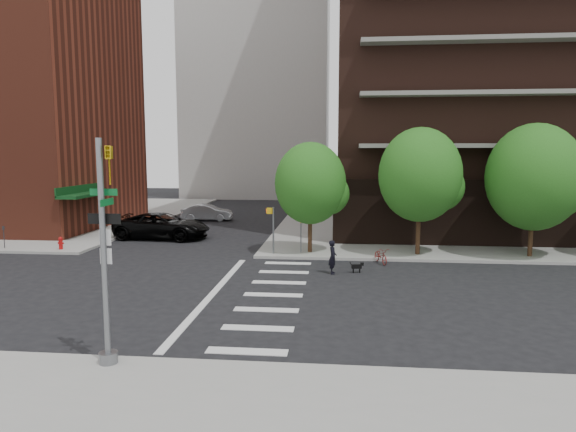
# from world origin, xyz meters

# --- Properties ---
(ground) EXTENTS (120.00, 120.00, 0.00)m
(ground) POSITION_xyz_m (0.00, 0.00, 0.00)
(ground) COLOR black
(ground) RESTS_ON ground
(sidewalk_ne) EXTENTS (39.00, 33.00, 0.15)m
(sidewalk_ne) POSITION_xyz_m (20.50, 23.50, 0.07)
(sidewalk_ne) COLOR gray
(sidewalk_ne) RESTS_ON ground
(sidewalk_nw) EXTENTS (31.00, 33.00, 0.15)m
(sidewalk_nw) POSITION_xyz_m (-24.50, 23.50, 0.07)
(sidewalk_nw) COLOR gray
(sidewalk_nw) RESTS_ON ground
(crosswalk) EXTENTS (3.85, 13.00, 0.01)m
(crosswalk) POSITION_xyz_m (2.21, -0.00, 0.01)
(crosswalk) COLOR silver
(crosswalk) RESTS_ON ground
(tree_a) EXTENTS (4.00, 4.00, 5.90)m
(tree_a) POSITION_xyz_m (4.00, 8.50, 4.04)
(tree_a) COLOR #301E11
(tree_a) RESTS_ON sidewalk_ne
(tree_b) EXTENTS (4.50, 4.50, 6.65)m
(tree_b) POSITION_xyz_m (10.00, 8.50, 4.54)
(tree_b) COLOR #301E11
(tree_b) RESTS_ON sidewalk_ne
(tree_c) EXTENTS (5.00, 5.00, 6.80)m
(tree_c) POSITION_xyz_m (16.00, 8.50, 4.45)
(tree_c) COLOR #301E11
(tree_c) RESTS_ON sidewalk_ne
(traffic_signal) EXTENTS (0.90, 0.75, 6.00)m
(traffic_signal) POSITION_xyz_m (-0.47, -7.49, 2.70)
(traffic_signal) COLOR slate
(traffic_signal) RESTS_ON sidewalk_s
(pedestrian_signal) EXTENTS (2.18, 0.67, 2.60)m
(pedestrian_signal) POSITION_xyz_m (2.32, 7.92, 1.85)
(pedestrian_signal) COLOR slate
(pedestrian_signal) RESTS_ON sidewalk_ne
(fire_hydrant) EXTENTS (0.24, 0.24, 0.73)m
(fire_hydrant) POSITION_xyz_m (-10.50, 7.80, 0.55)
(fire_hydrant) COLOR #A50C0C
(fire_hydrant) RESTS_ON sidewalk_nw
(parking_meter) EXTENTS (0.10, 0.08, 1.32)m
(parking_meter) POSITION_xyz_m (-14.00, 7.80, 0.96)
(parking_meter) COLOR black
(parking_meter) RESTS_ON sidewalk_nw
(parked_car_black) EXTENTS (3.33, 6.46, 1.74)m
(parked_car_black) POSITION_xyz_m (-6.14, 12.78, 0.87)
(parked_car_black) COLOR black
(parked_car_black) RESTS_ON ground
(parked_car_maroon) EXTENTS (2.46, 5.14, 1.45)m
(parked_car_maroon) POSITION_xyz_m (-7.01, 14.81, 0.72)
(parked_car_maroon) COLOR #3B180E
(parked_car_maroon) RESTS_ON ground
(parked_car_silver) EXTENTS (1.73, 4.33, 1.40)m
(parked_car_silver) POSITION_xyz_m (-5.50, 22.03, 0.70)
(parked_car_silver) COLOR #ABAFB4
(parked_car_silver) RESTS_ON ground
(scooter) EXTENTS (1.01, 1.67, 0.83)m
(scooter) POSITION_xyz_m (7.83, 6.50, 0.41)
(scooter) COLOR maroon
(scooter) RESTS_ON ground
(dog_walker) EXTENTS (0.60, 0.41, 1.61)m
(dog_walker) POSITION_xyz_m (5.35, 3.95, 0.81)
(dog_walker) COLOR black
(dog_walker) RESTS_ON ground
(dog) EXTENTS (0.59, 0.23, 0.50)m
(dog) POSITION_xyz_m (6.53, 4.26, 0.31)
(dog) COLOR black
(dog) RESTS_ON ground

